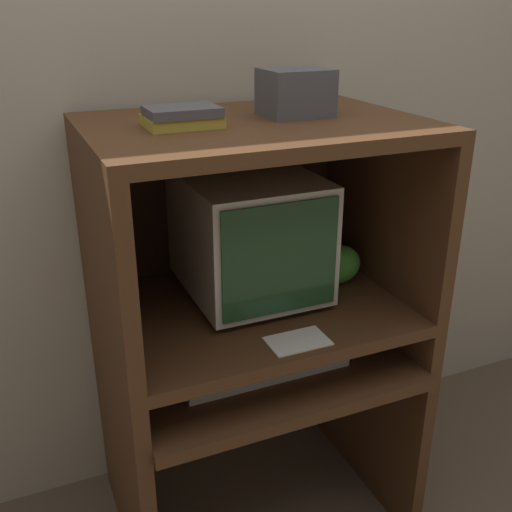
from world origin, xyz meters
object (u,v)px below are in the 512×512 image
(snack_bag, at_px, (337,264))
(book_stack, at_px, (182,117))
(keyboard, at_px, (262,367))
(crt_monitor, at_px, (249,234))
(storage_box, at_px, (295,93))
(mouse, at_px, (350,345))

(snack_bag, distance_m, book_stack, 0.69)
(keyboard, xyz_separation_m, book_stack, (-0.17, 0.11, 0.69))
(snack_bag, height_order, book_stack, book_stack)
(crt_monitor, height_order, keyboard, crt_monitor)
(keyboard, relative_size, storage_box, 2.75)
(mouse, bearing_deg, keyboard, -179.94)
(book_stack, bearing_deg, crt_monitor, 20.76)
(book_stack, bearing_deg, snack_bag, 3.81)
(snack_bag, bearing_deg, mouse, -101.54)
(crt_monitor, relative_size, snack_bag, 2.95)
(keyboard, distance_m, snack_bag, 0.40)
(mouse, bearing_deg, snack_bag, 78.46)
(mouse, height_order, storage_box, storage_box)
(storage_box, bearing_deg, snack_bag, 0.18)
(crt_monitor, xyz_separation_m, keyboard, (-0.04, -0.19, -0.33))
(crt_monitor, relative_size, book_stack, 2.46)
(crt_monitor, xyz_separation_m, snack_bag, (0.28, -0.05, -0.13))
(snack_bag, height_order, storage_box, storage_box)
(crt_monitor, distance_m, mouse, 0.45)
(crt_monitor, height_order, storage_box, storage_box)
(storage_box, bearing_deg, book_stack, -174.41)
(crt_monitor, relative_size, mouse, 7.15)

